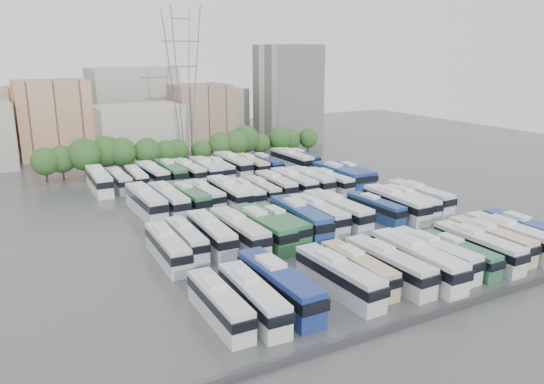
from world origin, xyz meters
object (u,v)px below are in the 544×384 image
bus_r0_s9 (458,254)px  bus_r1_s12 (409,202)px  apartment_tower (288,95)px  bus_r0_s7 (417,260)px  bus_r2_s11 (329,181)px  bus_r2_s1 (146,202)px  bus_r3_s12 (292,160)px  bus_r1_s5 (280,224)px  bus_r2_s5 (229,193)px  bus_r0_s2 (279,285)px  bus_r3_s5 (188,171)px  bus_r1_s3 (239,231)px  bus_r3_s1 (119,180)px  bus_r1_s0 (167,247)px  bus_r0_s11 (490,240)px  bus_r2_s8 (276,185)px  bus_r1_s2 (211,233)px  bus_r0_s4 (338,276)px  bus_r0_s8 (433,254)px  bus_r2_s13 (353,174)px  bus_r2_s9 (293,183)px  bus_r3_s3 (153,174)px  bus_r2_s4 (204,195)px  bus_r3_s10 (265,164)px  bus_r3_s2 (136,177)px  bus_r3_s9 (251,165)px  bus_r0_s10 (478,246)px  bus_r2_s6 (246,193)px  bus_r0_s12 (510,236)px  bus_r3_s0 (99,180)px  bus_r2_s7 (262,190)px  bus_r3_s4 (170,172)px  bus_r1_s4 (262,228)px  bus_r3_s13 (301,158)px  bus_r1_s6 (300,218)px  bus_r2_s3 (188,198)px  bus_r0_s1 (253,298)px  electricity_pylon (183,78)px  bus_r1_s11 (395,204)px  bus_r1_s10 (376,208)px  bus_r2_s10 (310,181)px  bus_r1_s8 (337,211)px  bus_r1_s1 (186,239)px  bus_r3_s6 (206,170)px  bus_r1_s7 (318,214)px  bus_r3_s8 (233,164)px  bus_r2_s2 (169,200)px

bus_r0_s9 → bus_r1_s12: bus_r1_s12 is taller
apartment_tower → bus_r0_s9: (-25.85, -83.40, -11.32)m
bus_r0_s7 → bus_r2_s11: 38.19m
bus_r2_s1 → bus_r3_s12: (36.25, 16.54, -0.04)m
bus_r1_s5 → bus_r2_s5: (0.23, 17.35, 0.20)m
bus_r0_s2 → bus_r3_s5: bearing=79.3°
bus_r1_s3 → bus_r3_s1: bus_r1_s3 is taller
bus_r1_s0 → bus_r0_s9: bearing=-29.5°
bus_r1_s0 → bus_r0_s11: bearing=-23.0°
bus_r1_s12 → bus_r2_s8: (-13.20, 19.19, 0.01)m
bus_r1_s2 → bus_r1_s5: bearing=-2.8°
bus_r0_s7 → bus_r0_s4: bearing=176.5°
bus_r0_s8 → bus_r2_s13: 40.38m
bus_r2_s9 → bus_r3_s3: 27.42m
bus_r2_s13 → bus_r2_s4: bearing=-178.0°
bus_r3_s3 → bus_r3_s12: (29.72, -1.83, 0.12)m
bus_r1_s5 → bus_r3_s10: (16.61, 35.36, -0.02)m
bus_r3_s2 → bus_r3_s9: (23.23, -1.65, 0.18)m
apartment_tower → bus_r0_s10: (-22.38, -83.22, -11.11)m
bus_r2_s6 → bus_r3_s10: size_ratio=0.93×
bus_r1_s12 → bus_r2_s8: bearing=127.3°
bus_r0_s12 → bus_r3_s0: bus_r3_s0 is taller
bus_r2_s7 → bus_r3_s4: (-9.83, 19.23, 0.31)m
bus_r1_s4 → bus_r3_s13: size_ratio=1.17×
bus_r1_s3 → apartment_tower: bearing=54.6°
bus_r1_s6 → bus_r2_s3: (-9.99, 17.85, -0.14)m
bus_r0_s1 → bus_r3_s10: size_ratio=1.01×
electricity_pylon → bus_r2_s1: (-20.22, -37.37, -16.58)m
bus_r3_s10 → bus_r0_s11: bearing=-85.9°
bus_r1_s3 → bus_r2_s1: bearing=109.0°
apartment_tower → bus_r1_s11: bearing=-106.3°
bus_r1_s10 → bus_r2_s13: size_ratio=0.90×
bus_r1_s11 → bus_r2_s7: bearing=128.9°
bus_r2_s10 → bus_r3_s2: bus_r2_s10 is taller
bus_r2_s7 → bus_r3_s0: size_ratio=0.82×
bus_r2_s6 → bus_r1_s8: bearing=-66.2°
bus_r1_s1 → bus_r3_s6: bearing=66.5°
bus_r3_s4 → bus_r0_s9: bearing=-73.8°
bus_r1_s0 → bus_r1_s4: bearing=3.6°
bus_r2_s4 → bus_r3_s0: size_ratio=0.88×
bus_r1_s7 → bus_r2_s3: 21.89m
bus_r3_s12 → bus_r3_s13: size_ratio=1.15×
bus_r0_s1 → bus_r2_s10: size_ratio=0.96×
bus_r1_s3 → bus_r1_s10: bearing=0.6°
bus_r3_s8 → bus_r3_s9: (3.31, -1.76, -0.18)m
bus_r0_s10 → bus_r1_s0: (-32.90, 17.97, -0.04)m
bus_r2_s10 → bus_r1_s2: bearing=-147.1°
bus_r1_s5 → bus_r1_s11: (20.15, -0.40, 0.16)m
bus_r3_s0 → bus_r0_s8: bearing=-62.1°
bus_r0_s2 → bus_r2_s2: size_ratio=1.03×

